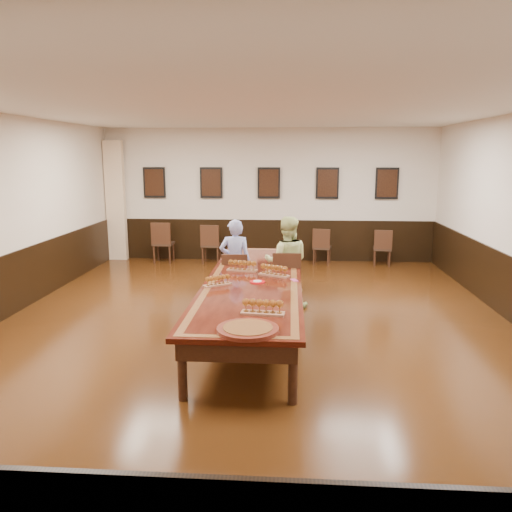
# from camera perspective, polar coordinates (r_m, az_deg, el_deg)

# --- Properties ---
(floor) EXTENTS (8.00, 10.00, 0.02)m
(floor) POSITION_cam_1_polar(r_m,az_deg,el_deg) (7.61, -0.26, -8.23)
(floor) COLOR black
(floor) RESTS_ON ground
(ceiling) EXTENTS (8.00, 10.00, 0.02)m
(ceiling) POSITION_cam_1_polar(r_m,az_deg,el_deg) (7.19, -0.29, 16.70)
(ceiling) COLOR white
(ceiling) RESTS_ON floor
(wall_back) EXTENTS (8.00, 0.02, 3.20)m
(wall_back) POSITION_cam_1_polar(r_m,az_deg,el_deg) (12.20, 1.48, 6.96)
(wall_back) COLOR beige
(wall_back) RESTS_ON floor
(wall_front) EXTENTS (8.00, 0.02, 3.20)m
(wall_front) POSITION_cam_1_polar(r_m,az_deg,el_deg) (2.40, -9.41, -12.07)
(wall_front) COLOR beige
(wall_front) RESTS_ON floor
(chair_man) EXTENTS (0.47, 0.50, 0.93)m
(chair_man) POSITION_cam_1_polar(r_m,az_deg,el_deg) (8.61, -2.41, -2.60)
(chair_man) COLOR black
(chair_man) RESTS_ON floor
(chair_woman) EXTENTS (0.47, 0.51, 0.99)m
(chair_woman) POSITION_cam_1_polar(r_m,az_deg,el_deg) (8.40, 3.50, -2.73)
(chair_woman) COLOR black
(chair_woman) RESTS_ON floor
(spare_chair_a) EXTENTS (0.47, 0.51, 0.99)m
(spare_chair_a) POSITION_cam_1_polar(r_m,az_deg,el_deg) (12.24, -10.53, 1.57)
(spare_chair_a) COLOR black
(spare_chair_a) RESTS_ON floor
(spare_chair_b) EXTENTS (0.44, 0.48, 0.94)m
(spare_chair_b) POSITION_cam_1_polar(r_m,az_deg,el_deg) (12.01, -5.15, 1.42)
(spare_chair_b) COLOR black
(spare_chair_b) RESTS_ON floor
(spare_chair_c) EXTENTS (0.48, 0.51, 0.87)m
(spare_chair_c) POSITION_cam_1_polar(r_m,az_deg,el_deg) (11.94, 7.56, 1.13)
(spare_chair_c) COLOR black
(spare_chair_c) RESTS_ON floor
(spare_chair_d) EXTENTS (0.45, 0.48, 0.87)m
(spare_chair_d) POSITION_cam_1_polar(r_m,az_deg,el_deg) (12.06, 14.23, 0.97)
(spare_chair_d) COLOR black
(spare_chair_d) RESTS_ON floor
(person_man) EXTENTS (0.57, 0.39, 1.48)m
(person_man) POSITION_cam_1_polar(r_m,az_deg,el_deg) (8.64, -2.40, -0.66)
(person_man) COLOR #4853B5
(person_man) RESTS_ON floor
(person_woman) EXTENTS (0.78, 0.61, 1.55)m
(person_woman) POSITION_cam_1_polar(r_m,az_deg,el_deg) (8.44, 3.52, -0.71)
(person_woman) COLOR #D4DD8A
(person_woman) RESTS_ON floor
(pink_phone) EXTENTS (0.12, 0.17, 0.01)m
(pink_phone) POSITION_cam_1_polar(r_m,az_deg,el_deg) (7.32, 4.40, -2.78)
(pink_phone) COLOR #D5478C
(pink_phone) RESTS_ON conference_table
(curtain) EXTENTS (0.45, 0.18, 2.90)m
(curtain) POSITION_cam_1_polar(r_m,az_deg,el_deg) (12.76, -15.74, 6.06)
(curtain) COLOR beige
(curtain) RESTS_ON floor
(wainscoting) EXTENTS (8.00, 10.00, 1.00)m
(wainscoting) POSITION_cam_1_polar(r_m,az_deg,el_deg) (7.45, -0.27, -4.53)
(wainscoting) COLOR black
(wainscoting) RESTS_ON floor
(conference_table) EXTENTS (1.40, 5.00, 0.76)m
(conference_table) POSITION_cam_1_polar(r_m,az_deg,el_deg) (7.42, -0.27, -3.71)
(conference_table) COLOR black
(conference_table) RESTS_ON floor
(posters) EXTENTS (6.14, 0.04, 0.74)m
(posters) POSITION_cam_1_polar(r_m,az_deg,el_deg) (12.11, 1.48, 8.35)
(posters) COLOR black
(posters) RESTS_ON wall_back
(flight_a) EXTENTS (0.50, 0.25, 0.18)m
(flight_a) POSITION_cam_1_polar(r_m,az_deg,el_deg) (7.87, -1.59, -1.16)
(flight_a) COLOR brown
(flight_a) RESTS_ON conference_table
(flight_b) EXTENTS (0.49, 0.35, 0.18)m
(flight_b) POSITION_cam_1_polar(r_m,az_deg,el_deg) (7.55, 2.08, -1.71)
(flight_b) COLOR brown
(flight_b) RESTS_ON conference_table
(flight_c) EXTENTS (0.40, 0.34, 0.15)m
(flight_c) POSITION_cam_1_polar(r_m,az_deg,el_deg) (7.02, -4.42, -2.86)
(flight_c) COLOR brown
(flight_c) RESTS_ON conference_table
(flight_d) EXTENTS (0.51, 0.20, 0.19)m
(flight_d) POSITION_cam_1_polar(r_m,az_deg,el_deg) (5.74, 0.77, -5.92)
(flight_d) COLOR brown
(flight_d) RESTS_ON conference_table
(red_plate_grp) EXTENTS (0.22, 0.22, 0.03)m
(red_plate_grp) POSITION_cam_1_polar(r_m,az_deg,el_deg) (7.18, 0.16, -2.98)
(red_plate_grp) COLOR red
(red_plate_grp) RESTS_ON conference_table
(carved_platter) EXTENTS (0.79, 0.79, 0.05)m
(carved_platter) POSITION_cam_1_polar(r_m,az_deg,el_deg) (5.24, -0.94, -8.37)
(carved_platter) COLOR #4F170F
(carved_platter) RESTS_ON conference_table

